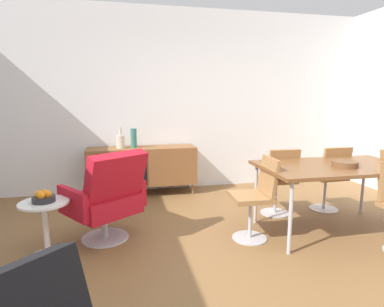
{
  "coord_description": "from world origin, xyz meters",
  "views": [
    {
      "loc": [
        -0.8,
        -2.45,
        1.45
      ],
      "look_at": [
        -0.13,
        0.59,
        0.9
      ],
      "focal_mm": 29.86,
      "sensor_mm": 36.0,
      "label": 1
    }
  ],
  "objects_px": {
    "wooden_bowl_on_table": "(345,164)",
    "dining_chair_back_left": "(279,179)",
    "dining_table": "(335,169)",
    "side_table_round": "(46,222)",
    "sideboard": "(142,166)",
    "lounge_chair_red": "(107,197)",
    "vase_cobalt": "(121,141)",
    "vase_sculptural_dark": "(134,138)",
    "dining_chair_back_right": "(329,176)",
    "dining_chair_near_window": "(257,195)",
    "fruit_bowl": "(43,197)"
  },
  "relations": [
    {
      "from": "wooden_bowl_on_table",
      "to": "dining_chair_back_left",
      "type": "height_order",
      "value": "dining_chair_back_left"
    },
    {
      "from": "dining_table",
      "to": "side_table_round",
      "type": "xyz_separation_m",
      "value": [
        -2.93,
        0.07,
        -0.38
      ]
    },
    {
      "from": "dining_chair_back_left",
      "to": "sideboard",
      "type": "bearing_deg",
      "value": 141.36
    },
    {
      "from": "lounge_chair_red",
      "to": "side_table_round",
      "type": "height_order",
      "value": "lounge_chair_red"
    },
    {
      "from": "side_table_round",
      "to": "wooden_bowl_on_table",
      "type": "bearing_deg",
      "value": -3.27
    },
    {
      "from": "vase_cobalt",
      "to": "vase_sculptural_dark",
      "type": "relative_size",
      "value": 1.08
    },
    {
      "from": "vase_cobalt",
      "to": "side_table_round",
      "type": "relative_size",
      "value": 0.59
    },
    {
      "from": "sideboard",
      "to": "dining_chair_back_right",
      "type": "bearing_deg",
      "value": -28.96
    },
    {
      "from": "sideboard",
      "to": "dining_chair_back_right",
      "type": "distance_m",
      "value": 2.61
    },
    {
      "from": "lounge_chair_red",
      "to": "wooden_bowl_on_table",
      "type": "bearing_deg",
      "value": -8.83
    },
    {
      "from": "vase_cobalt",
      "to": "vase_sculptural_dark",
      "type": "bearing_deg",
      "value": 0.0
    },
    {
      "from": "dining_chair_back_left",
      "to": "dining_chair_near_window",
      "type": "height_order",
      "value": "same"
    },
    {
      "from": "side_table_round",
      "to": "fruit_bowl",
      "type": "distance_m",
      "value": 0.24
    },
    {
      "from": "dining_chair_near_window",
      "to": "lounge_chair_red",
      "type": "distance_m",
      "value": 1.52
    },
    {
      "from": "dining_chair_near_window",
      "to": "dining_chair_back_right",
      "type": "relative_size",
      "value": 1.0
    },
    {
      "from": "dining_chair_near_window",
      "to": "side_table_round",
      "type": "distance_m",
      "value": 2.04
    },
    {
      "from": "wooden_bowl_on_table",
      "to": "dining_table",
      "type": "bearing_deg",
      "value": 109.66
    },
    {
      "from": "sideboard",
      "to": "wooden_bowl_on_table",
      "type": "distance_m",
      "value": 2.77
    },
    {
      "from": "side_table_round",
      "to": "lounge_chair_red",
      "type": "bearing_deg",
      "value": 20.81
    },
    {
      "from": "vase_sculptural_dark",
      "to": "dining_chair_near_window",
      "type": "relative_size",
      "value": 0.33
    },
    {
      "from": "dining_chair_back_left",
      "to": "side_table_round",
      "type": "bearing_deg",
      "value": -169.16
    },
    {
      "from": "dining_chair_back_right",
      "to": "lounge_chair_red",
      "type": "bearing_deg",
      "value": -174.02
    },
    {
      "from": "dining_table",
      "to": "lounge_chair_red",
      "type": "bearing_deg",
      "value": 173.48
    },
    {
      "from": "sideboard",
      "to": "vase_cobalt",
      "type": "height_order",
      "value": "vase_cobalt"
    },
    {
      "from": "dining_table",
      "to": "dining_chair_back_left",
      "type": "distance_m",
      "value": 0.7
    },
    {
      "from": "dining_chair_back_left",
      "to": "vase_cobalt",
      "type": "bearing_deg",
      "value": 146.13
    },
    {
      "from": "vase_sculptural_dark",
      "to": "fruit_bowl",
      "type": "height_order",
      "value": "vase_sculptural_dark"
    },
    {
      "from": "vase_sculptural_dark",
      "to": "dining_chair_near_window",
      "type": "distance_m",
      "value": 2.2
    },
    {
      "from": "dining_table",
      "to": "dining_chair_near_window",
      "type": "xyz_separation_m",
      "value": [
        -0.89,
        -0.0,
        -0.23
      ]
    },
    {
      "from": "sideboard",
      "to": "dining_table",
      "type": "relative_size",
      "value": 1.0
    },
    {
      "from": "vase_cobalt",
      "to": "dining_chair_near_window",
      "type": "bearing_deg",
      "value": -53.58
    },
    {
      "from": "dining_chair_back_right",
      "to": "vase_sculptural_dark",
      "type": "bearing_deg",
      "value": 152.17
    },
    {
      "from": "dining_chair_near_window",
      "to": "wooden_bowl_on_table",
      "type": "bearing_deg",
      "value": -6.21
    },
    {
      "from": "dining_chair_back_left",
      "to": "dining_table",
      "type": "bearing_deg",
      "value": -57.8
    },
    {
      "from": "dining_chair_near_window",
      "to": "side_table_round",
      "type": "xyz_separation_m",
      "value": [
        -2.04,
        0.07,
        -0.15
      ]
    },
    {
      "from": "wooden_bowl_on_table",
      "to": "dining_chair_near_window",
      "type": "bearing_deg",
      "value": 173.79
    },
    {
      "from": "wooden_bowl_on_table",
      "to": "fruit_bowl",
      "type": "bearing_deg",
      "value": 176.73
    },
    {
      "from": "wooden_bowl_on_table",
      "to": "dining_chair_back_right",
      "type": "height_order",
      "value": "dining_chair_back_right"
    },
    {
      "from": "dining_chair_back_right",
      "to": "dining_chair_back_left",
      "type": "bearing_deg",
      "value": 180.0
    },
    {
      "from": "vase_cobalt",
      "to": "dining_chair_back_left",
      "type": "relative_size",
      "value": 0.36
    },
    {
      "from": "dining_chair_back_right",
      "to": "side_table_round",
      "type": "xyz_separation_m",
      "value": [
        -3.28,
        -0.49,
        -0.15
      ]
    },
    {
      "from": "vase_cobalt",
      "to": "lounge_chair_red",
      "type": "height_order",
      "value": "vase_cobalt"
    },
    {
      "from": "dining_chair_back_left",
      "to": "lounge_chair_red",
      "type": "xyz_separation_m",
      "value": [
        -2.03,
        -0.29,
        -0.0
      ]
    },
    {
      "from": "vase_cobalt",
      "to": "dining_table",
      "type": "xyz_separation_m",
      "value": [
        2.24,
        -1.82,
        -0.13
      ]
    },
    {
      "from": "dining_chair_near_window",
      "to": "dining_table",
      "type": "bearing_deg",
      "value": 0.18
    },
    {
      "from": "wooden_bowl_on_table",
      "to": "sideboard",
      "type": "bearing_deg",
      "value": 135.63
    },
    {
      "from": "dining_table",
      "to": "dining_chair_near_window",
      "type": "bearing_deg",
      "value": -179.82
    },
    {
      "from": "vase_cobalt",
      "to": "fruit_bowl",
      "type": "relative_size",
      "value": 1.54
    },
    {
      "from": "dining_table",
      "to": "side_table_round",
      "type": "distance_m",
      "value": 2.95
    },
    {
      "from": "dining_chair_near_window",
      "to": "lounge_chair_red",
      "type": "bearing_deg",
      "value": 169.56
    }
  ]
}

